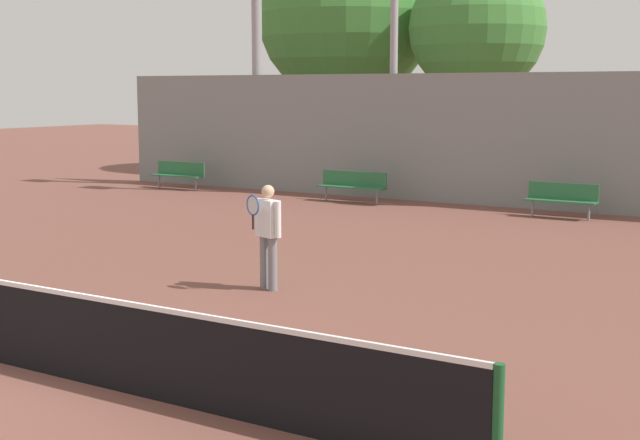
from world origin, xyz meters
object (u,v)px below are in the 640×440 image
Objects in this scene: bench_courtside_far at (562,197)px; tree_dark_dense at (477,29)px; tennis_net at (49,331)px; bench_adjacent_court at (179,172)px; light_pole_center_back at (257,34)px; tree_green_tall at (346,15)px; tennis_player at (268,231)px; bench_by_gate at (353,183)px.

bench_courtside_far is 0.23× the size of tree_dark_dense.
bench_adjacent_court is at bearing 126.23° from tennis_net.
bench_courtside_far is at bearing 85.35° from tennis_net.
light_pole_center_back is 6.14m from tree_green_tall.
bench_adjacent_court is at bearing 154.75° from tennis_player.
light_pole_center_back reaches higher than tennis_net.
tennis_player is 0.82× the size of bench_by_gate.
light_pole_center_back is (-8.49, 11.59, 3.78)m from tennis_player.
bench_courtside_far is 0.92× the size of bench_adjacent_court.
tennis_net is 5.14× the size of bench_by_gate.
tree_green_tall is at bearing 121.33° from bench_by_gate.
tennis_player is 20.31m from tree_green_tall.
light_pole_center_back is (-4.33, 1.67, 4.19)m from bench_by_gate.
light_pole_center_back reaches higher than bench_adjacent_court.
tree_green_tall reaches higher than bench_adjacent_court.
bench_by_gate is at bearing -95.68° from tree_dark_dense.
tennis_player reaches higher than tennis_net.
tree_green_tall is 1.24× the size of tree_dark_dense.
bench_adjacent_court is 9.41m from tree_green_tall.
tennis_player reaches higher than bench_courtside_far.
tennis_net reaches higher than bench_by_gate.
bench_courtside_far is at bearing -0.00° from bench_adjacent_court.
tree_green_tall is 5.50m from tree_dark_dense.
bench_courtside_far is at bearing 99.89° from tennis_player.
bench_courtside_far is (1.55, 9.92, -0.41)m from tennis_player.
light_pole_center_back is at bearing 43.04° from bench_adjacent_court.
tree_dark_dense is at bearing 45.45° from bench_adjacent_court.
tennis_net is 24.63m from tree_green_tall.
tennis_net reaches higher than bench_adjacent_court.
bench_courtside_far is 11.82m from bench_adjacent_court.
tree_green_tall is (-4.70, 7.72, 5.20)m from bench_by_gate.
bench_courtside_far is at bearing -36.57° from tree_green_tall.
bench_by_gate is 10.42m from tree_green_tall.
tennis_net is at bearing -53.77° from bench_adjacent_court.
tree_green_tall is at bearing 143.43° from bench_courtside_far.
bench_adjacent_court is at bearing -180.00° from bench_by_gate.
tennis_player is at bearing 94.56° from tennis_net.
light_pole_center_back reaches higher than bench_courtside_far.
bench_courtside_far is at bearing -0.01° from bench_by_gate.
tennis_player is (-0.37, 4.60, 0.43)m from tennis_net.
tennis_net is 6.30× the size of tennis_player.
tennis_player is 0.19× the size of light_pole_center_back.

